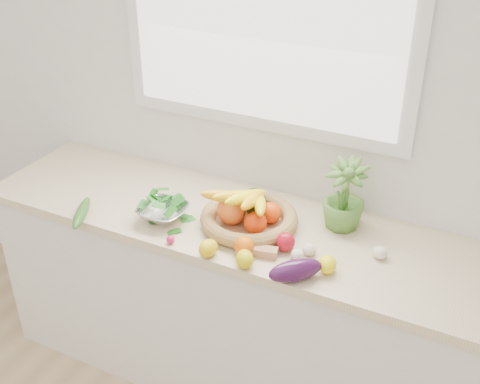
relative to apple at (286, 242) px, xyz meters
The scene contains 19 objects.
back_wall 0.65m from the apple, 125.41° to the left, with size 4.50×0.02×2.70m, color white.
counter_cabinet 0.60m from the apple, 158.89° to the left, with size 2.20×0.58×0.86m, color silver.
countertop 0.32m from the apple, 158.89° to the left, with size 2.24×0.62×0.04m, color beige.
window_pane 0.94m from the apple, 127.83° to the left, with size 1.18×0.01×0.98m, color white.
orange_loose 0.16m from the apple, 143.42° to the right, with size 0.08×0.08×0.08m, color orange.
lemon_a 0.19m from the apple, 119.50° to the right, with size 0.07×0.08×0.07m, color #D2C20B.
lemon_b 0.30m from the apple, 146.26° to the right, with size 0.07×0.09×0.07m, color yellow.
lemon_c 0.20m from the apple, 16.92° to the right, with size 0.07×0.08×0.07m, color #FFEA0D.
apple is the anchor object (origin of this frame).
ginger 0.10m from the apple, 130.87° to the right, with size 0.11×0.04×0.03m, color tan.
garlic_a 0.10m from the apple, ahead, with size 0.05×0.05×0.05m, color beige.
garlic_b 0.36m from the apple, 18.39° to the left, with size 0.06×0.06×0.05m, color silver.
garlic_c 0.07m from the apple, 27.18° to the right, with size 0.05×0.05×0.04m, color white.
eggplant 0.19m from the apple, 56.12° to the right, with size 0.08×0.21×0.08m, color #370F3A.
cucumber 0.88m from the apple, 169.08° to the right, with size 0.05×0.25×0.05m, color #1E4F17.
radish 0.45m from the apple, 159.18° to the right, with size 0.03×0.03×0.03m, color #DB1B56.
potted_herb 0.32m from the apple, 61.77° to the left, with size 0.18×0.18×0.32m, color #4E832F.
fruit_basket 0.23m from the apple, 155.26° to the left, with size 0.49×0.49×0.20m.
colander_with_spinach 0.54m from the apple, behind, with size 0.21×0.21×0.11m.
Camera 1 is at (1.00, 0.04, 2.26)m, focal length 45.00 mm.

